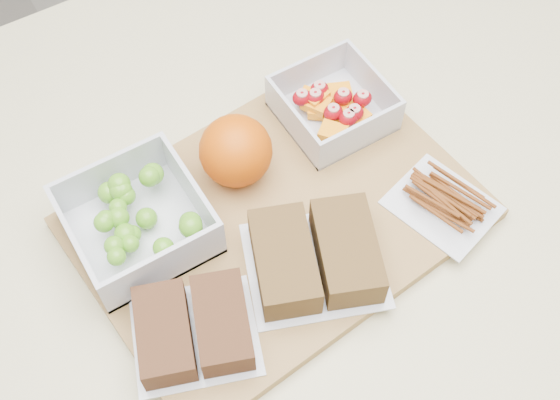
{
  "coord_description": "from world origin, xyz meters",
  "views": [
    {
      "loc": [
        -0.23,
        -0.35,
        1.58
      ],
      "look_at": [
        -0.01,
        0.0,
        0.93
      ],
      "focal_mm": 45.0,
      "sensor_mm": 36.0,
      "label": 1
    }
  ],
  "objects_px": {
    "pretzel_bag": "(444,200)",
    "sandwich_bag_left": "(194,329)",
    "grape_container": "(138,219)",
    "orange": "(236,151)",
    "fruit_container": "(333,107)",
    "cutting_board": "(277,218)",
    "sandwich_bag_center": "(316,256)"
  },
  "relations": [
    {
      "from": "sandwich_bag_left",
      "to": "grape_container",
      "type": "bearing_deg",
      "value": 87.23
    },
    {
      "from": "orange",
      "to": "pretzel_bag",
      "type": "xyz_separation_m",
      "value": [
        0.17,
        -0.16,
        -0.03
      ]
    },
    {
      "from": "orange",
      "to": "pretzel_bag",
      "type": "distance_m",
      "value": 0.24
    },
    {
      "from": "fruit_container",
      "to": "sandwich_bag_center",
      "type": "height_order",
      "value": "fruit_container"
    },
    {
      "from": "cutting_board",
      "to": "sandwich_bag_left",
      "type": "xyz_separation_m",
      "value": [
        -0.14,
        -0.08,
        0.03
      ]
    },
    {
      "from": "grape_container",
      "to": "orange",
      "type": "distance_m",
      "value": 0.13
    },
    {
      "from": "cutting_board",
      "to": "sandwich_bag_left",
      "type": "bearing_deg",
      "value": -156.63
    },
    {
      "from": "sandwich_bag_left",
      "to": "fruit_container",
      "type": "bearing_deg",
      "value": 30.59
    },
    {
      "from": "cutting_board",
      "to": "fruit_container",
      "type": "xyz_separation_m",
      "value": [
        0.13,
        0.08,
        0.03
      ]
    },
    {
      "from": "cutting_board",
      "to": "orange",
      "type": "height_order",
      "value": "orange"
    },
    {
      "from": "sandwich_bag_left",
      "to": "sandwich_bag_center",
      "type": "xyz_separation_m",
      "value": [
        0.14,
        0.0,
        0.0
      ]
    },
    {
      "from": "grape_container",
      "to": "orange",
      "type": "bearing_deg",
      "value": 5.56
    },
    {
      "from": "fruit_container",
      "to": "pretzel_bag",
      "type": "bearing_deg",
      "value": -78.68
    },
    {
      "from": "sandwich_bag_left",
      "to": "pretzel_bag",
      "type": "height_order",
      "value": "sandwich_bag_left"
    },
    {
      "from": "orange",
      "to": "pretzel_bag",
      "type": "height_order",
      "value": "orange"
    },
    {
      "from": "orange",
      "to": "sandwich_bag_left",
      "type": "distance_m",
      "value": 0.2
    },
    {
      "from": "fruit_container",
      "to": "pretzel_bag",
      "type": "relative_size",
      "value": 0.9
    },
    {
      "from": "pretzel_bag",
      "to": "sandwich_bag_left",
      "type": "bearing_deg",
      "value": 178.24
    },
    {
      "from": "grape_container",
      "to": "pretzel_bag",
      "type": "distance_m",
      "value": 0.33
    },
    {
      "from": "grape_container",
      "to": "pretzel_bag",
      "type": "bearing_deg",
      "value": -26.22
    },
    {
      "from": "sandwich_bag_center",
      "to": "grape_container",
      "type": "bearing_deg",
      "value": 135.49
    },
    {
      "from": "grape_container",
      "to": "sandwich_bag_left",
      "type": "bearing_deg",
      "value": -92.77
    },
    {
      "from": "sandwich_bag_center",
      "to": "cutting_board",
      "type": "bearing_deg",
      "value": 90.5
    },
    {
      "from": "grape_container",
      "to": "sandwich_bag_left",
      "type": "height_order",
      "value": "grape_container"
    },
    {
      "from": "cutting_board",
      "to": "sandwich_bag_center",
      "type": "xyz_separation_m",
      "value": [
        0.0,
        -0.08,
        0.03
      ]
    },
    {
      "from": "fruit_container",
      "to": "sandwich_bag_left",
      "type": "distance_m",
      "value": 0.32
    },
    {
      "from": "cutting_board",
      "to": "grape_container",
      "type": "height_order",
      "value": "grape_container"
    },
    {
      "from": "cutting_board",
      "to": "sandwich_bag_left",
      "type": "relative_size",
      "value": 2.75
    },
    {
      "from": "cutting_board",
      "to": "orange",
      "type": "distance_m",
      "value": 0.09
    },
    {
      "from": "cutting_board",
      "to": "pretzel_bag",
      "type": "bearing_deg",
      "value": -33.53
    },
    {
      "from": "cutting_board",
      "to": "fruit_container",
      "type": "bearing_deg",
      "value": 27.57
    },
    {
      "from": "grape_container",
      "to": "pretzel_bag",
      "type": "relative_size",
      "value": 1.05
    }
  ]
}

